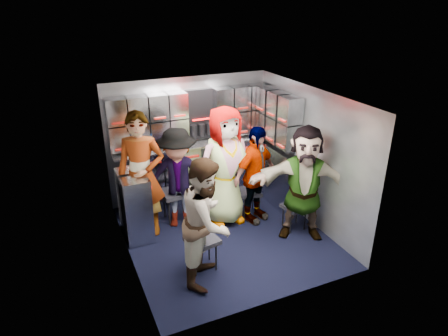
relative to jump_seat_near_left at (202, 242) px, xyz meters
name	(u,v)px	position (x,y,z in m)	size (l,w,h in m)	color
floor	(225,235)	(0.58, 0.58, -0.40)	(3.00, 3.00, 0.00)	black
wall_back	(189,138)	(0.58, 2.08, 0.65)	(2.80, 0.04, 2.10)	gray
wall_left	(124,190)	(-0.82, 0.58, 0.65)	(0.04, 3.00, 2.10)	gray
wall_right	(309,156)	(1.98, 0.58, 0.65)	(0.04, 3.00, 2.10)	gray
ceiling	(225,97)	(0.58, 0.58, 1.70)	(2.80, 3.00, 0.02)	silver
cart_bank_back	(194,173)	(0.58, 1.87, 0.09)	(2.68, 0.38, 0.99)	#969BA5
cart_bank_left	(135,205)	(-0.61, 1.14, 0.09)	(0.38, 0.76, 0.99)	#969BA5
counter	(194,144)	(0.58, 1.87, 0.61)	(2.68, 0.42, 0.03)	silver
locker_bank_back	(191,116)	(0.58, 1.93, 1.09)	(2.68, 0.28, 0.82)	#969BA5
locker_bank_right	(278,117)	(1.83, 1.28, 1.09)	(0.28, 1.00, 0.82)	#969BA5
right_cabinet	(278,175)	(1.83, 1.18, 0.10)	(0.28, 1.20, 1.00)	#969BA5
coffee_niche	(200,115)	(0.76, 1.99, 1.07)	(0.46, 0.16, 0.84)	black
red_latch_strip	(198,156)	(0.58, 1.67, 0.48)	(2.60, 0.02, 0.03)	#B41910
jump_seat_near_left	(202,242)	(0.00, 0.00, 0.00)	(0.44, 0.42, 0.45)	black
jump_seat_mid_left	(176,194)	(0.06, 1.33, 0.04)	(0.44, 0.42, 0.50)	black
jump_seat_center	(220,195)	(0.76, 1.16, -0.04)	(0.39, 0.37, 0.41)	black
jump_seat_mid_right	(249,193)	(1.19, 1.00, -0.02)	(0.43, 0.42, 0.43)	black
jump_seat_near_right	(295,207)	(1.63, 0.34, -0.04)	(0.40, 0.39, 0.41)	black
attendant_standing	(141,176)	(-0.47, 1.16, 0.54)	(0.68, 0.45, 1.88)	black
attendant_arc_a	(207,221)	(0.00, -0.18, 0.41)	(0.79, 0.62, 1.63)	black
attendant_arc_b	(178,179)	(0.06, 1.15, 0.39)	(1.02, 0.58, 1.58)	black
attendant_arc_c	(225,167)	(0.76, 0.98, 0.53)	(0.91, 0.59, 1.86)	black
attendant_arc_d	(255,175)	(1.19, 0.82, 0.37)	(0.91, 0.38, 1.55)	black
attendant_arc_e	(304,183)	(1.63, 0.16, 0.45)	(1.58, 0.50, 1.70)	black
bottle_left	(152,143)	(-0.13, 1.82, 0.76)	(0.06, 0.06, 0.26)	white
bottle_mid	(180,140)	(0.32, 1.82, 0.74)	(0.07, 0.07, 0.22)	white
bottle_right	(218,134)	(0.99, 1.82, 0.75)	(0.06, 0.06, 0.24)	white
cup_left	(127,152)	(-0.53, 1.81, 0.68)	(0.08, 0.08, 0.09)	#C6B58B
cup_right	(237,135)	(1.36, 1.81, 0.68)	(0.08, 0.08, 0.10)	#C6B58B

